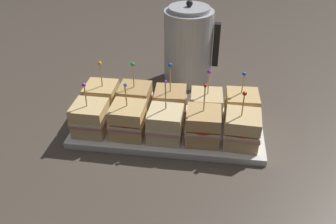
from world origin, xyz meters
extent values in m
plane|color=#4C4238|center=(0.00, 0.00, 0.00)|extent=(6.00, 6.00, 0.00)
cube|color=white|center=(0.00, 0.00, 0.01)|extent=(0.50, 0.22, 0.01)
cube|color=white|center=(0.00, 0.00, 0.01)|extent=(0.50, 0.22, 0.01)
cube|color=#DBB77A|center=(-0.20, -0.05, 0.03)|extent=(0.09, 0.09, 0.03)
cube|color=tan|center=(-0.20, -0.05, 0.06)|extent=(0.09, 0.09, 0.01)
cube|color=beige|center=(-0.20, -0.05, 0.06)|extent=(0.09, 0.09, 0.01)
cube|color=#E8C281|center=(-0.20, -0.05, 0.08)|extent=(0.09, 0.09, 0.03)
cylinder|color=tan|center=(-0.20, -0.05, 0.12)|extent=(0.00, 0.01, 0.07)
sphere|color=purple|center=(-0.20, -0.05, 0.16)|extent=(0.01, 0.01, 0.01)
cube|color=tan|center=(-0.10, -0.05, 0.03)|extent=(0.09, 0.09, 0.03)
cube|color=tan|center=(-0.10, -0.05, 0.06)|extent=(0.09, 0.09, 0.01)
cube|color=beige|center=(-0.10, -0.05, 0.06)|extent=(0.09, 0.09, 0.01)
cylinder|color=red|center=(-0.10, -0.06, 0.07)|extent=(0.05, 0.05, 0.00)
cube|color=#E0B771|center=(-0.10, -0.05, 0.09)|extent=(0.09, 0.09, 0.03)
cylinder|color=tan|center=(-0.10, -0.05, 0.13)|extent=(0.00, 0.01, 0.07)
sphere|color=blue|center=(-0.10, -0.05, 0.16)|extent=(0.01, 0.01, 0.01)
cube|color=beige|center=(0.00, -0.05, 0.03)|extent=(0.09, 0.09, 0.03)
cube|color=tan|center=(0.00, -0.05, 0.06)|extent=(0.09, 0.09, 0.01)
cube|color=beige|center=(0.00, -0.05, 0.06)|extent=(0.09, 0.09, 0.01)
cube|color=beige|center=(0.00, -0.05, 0.08)|extent=(0.09, 0.09, 0.03)
cylinder|color=tan|center=(0.00, -0.04, 0.13)|extent=(0.00, 0.01, 0.09)
sphere|color=purple|center=(0.00, -0.04, 0.18)|extent=(0.01, 0.01, 0.01)
cube|color=tan|center=(0.09, -0.05, 0.03)|extent=(0.08, 0.08, 0.03)
cube|color=tan|center=(0.09, -0.05, 0.06)|extent=(0.09, 0.09, 0.01)
cube|color=beige|center=(0.09, -0.05, 0.06)|extent=(0.09, 0.09, 0.01)
cylinder|color=red|center=(0.09, -0.06, 0.07)|extent=(0.06, 0.06, 0.00)
cube|color=tan|center=(0.09, -0.05, 0.09)|extent=(0.08, 0.08, 0.03)
cylinder|color=tan|center=(0.09, -0.04, 0.13)|extent=(0.00, 0.01, 0.08)
sphere|color=red|center=(0.09, -0.04, 0.17)|extent=(0.01, 0.01, 0.01)
cube|color=#DBB77A|center=(0.19, -0.05, 0.03)|extent=(0.09, 0.09, 0.03)
cube|color=tan|center=(0.19, -0.05, 0.06)|extent=(0.09, 0.09, 0.01)
cube|color=beige|center=(0.19, -0.05, 0.06)|extent=(0.09, 0.09, 0.01)
cylinder|color=red|center=(0.19, -0.06, 0.07)|extent=(0.06, 0.06, 0.00)
cube|color=#E8C281|center=(0.19, -0.05, 0.09)|extent=(0.09, 0.09, 0.03)
cylinder|color=tan|center=(0.18, -0.05, 0.13)|extent=(0.00, 0.00, 0.07)
sphere|color=red|center=(0.18, -0.05, 0.16)|extent=(0.01, 0.01, 0.01)
cube|color=tan|center=(-0.19, 0.05, 0.03)|extent=(0.08, 0.08, 0.03)
cube|color=#B26B60|center=(-0.19, 0.05, 0.06)|extent=(0.09, 0.09, 0.01)
cube|color=beige|center=(-0.19, 0.05, 0.06)|extent=(0.09, 0.09, 0.01)
cylinder|color=red|center=(-0.19, 0.03, 0.07)|extent=(0.05, 0.05, 0.00)
cube|color=#E0B771|center=(-0.19, 0.05, 0.09)|extent=(0.08, 0.08, 0.03)
cylinder|color=tan|center=(-0.19, 0.04, 0.13)|extent=(0.00, 0.00, 0.08)
sphere|color=orange|center=(-0.19, 0.04, 0.17)|extent=(0.01, 0.01, 0.01)
cube|color=tan|center=(-0.10, 0.05, 0.03)|extent=(0.08, 0.08, 0.03)
cube|color=#B26B60|center=(-0.10, 0.05, 0.06)|extent=(0.09, 0.09, 0.01)
cube|color=beige|center=(-0.10, 0.05, 0.06)|extent=(0.09, 0.09, 0.01)
cylinder|color=red|center=(-0.10, 0.04, 0.07)|extent=(0.06, 0.06, 0.00)
cube|color=tan|center=(-0.10, 0.05, 0.09)|extent=(0.08, 0.08, 0.03)
cylinder|color=tan|center=(-0.10, 0.05, 0.13)|extent=(0.00, 0.00, 0.08)
sphere|color=green|center=(-0.10, 0.05, 0.17)|extent=(0.01, 0.01, 0.01)
cube|color=tan|center=(0.00, 0.05, 0.03)|extent=(0.09, 0.09, 0.03)
cube|color=#B26B60|center=(0.00, 0.05, 0.06)|extent=(0.09, 0.09, 0.01)
cube|color=beige|center=(0.00, 0.05, 0.06)|extent=(0.09, 0.09, 0.01)
cube|color=tan|center=(0.00, 0.05, 0.08)|extent=(0.09, 0.09, 0.03)
cylinder|color=tan|center=(0.00, 0.04, 0.13)|extent=(0.00, 0.01, 0.09)
sphere|color=blue|center=(0.00, 0.04, 0.18)|extent=(0.01, 0.01, 0.01)
cube|color=#DBB77A|center=(0.10, 0.05, 0.03)|extent=(0.09, 0.09, 0.03)
cube|color=tan|center=(0.10, 0.05, 0.06)|extent=(0.09, 0.09, 0.01)
cube|color=beige|center=(0.10, 0.05, 0.06)|extent=(0.09, 0.09, 0.01)
cube|color=#E8C281|center=(0.10, 0.05, 0.08)|extent=(0.09, 0.09, 0.03)
cylinder|color=tan|center=(0.10, 0.05, 0.13)|extent=(0.00, 0.01, 0.08)
sphere|color=purple|center=(0.10, 0.05, 0.16)|extent=(0.01, 0.01, 0.01)
cube|color=tan|center=(0.19, 0.05, 0.03)|extent=(0.09, 0.09, 0.03)
cube|color=tan|center=(0.19, 0.05, 0.06)|extent=(0.09, 0.09, 0.01)
cube|color=beige|center=(0.19, 0.05, 0.06)|extent=(0.09, 0.09, 0.01)
cylinder|color=red|center=(0.19, 0.04, 0.07)|extent=(0.06, 0.06, 0.00)
cube|color=#E0B771|center=(0.19, 0.05, 0.09)|extent=(0.09, 0.09, 0.03)
cylinder|color=tan|center=(0.19, 0.06, 0.13)|extent=(0.00, 0.01, 0.07)
sphere|color=blue|center=(0.19, 0.06, 0.16)|extent=(0.01, 0.01, 0.01)
cylinder|color=#B7BABF|center=(0.02, 0.30, 0.12)|extent=(0.16, 0.16, 0.24)
cylinder|color=#B7BABF|center=(0.02, 0.30, 0.24)|extent=(0.13, 0.13, 0.01)
sphere|color=black|center=(0.02, 0.30, 0.26)|extent=(0.02, 0.02, 0.02)
cube|color=black|center=(0.11, 0.30, 0.13)|extent=(0.02, 0.02, 0.14)
camera|label=1|loc=(0.10, -0.77, 0.58)|focal=38.00mm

